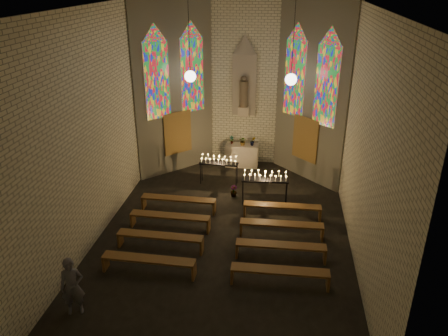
{
  "coord_description": "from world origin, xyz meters",
  "views": [
    {
      "loc": [
        1.66,
        -12.14,
        7.84
      ],
      "look_at": [
        -0.19,
        1.12,
        1.8
      ],
      "focal_mm": 35.0,
      "sensor_mm": 36.0,
      "label": 1
    }
  ],
  "objects_px": {
    "votive_stand_left": "(219,161)",
    "visitor": "(72,287)",
    "altar": "(242,155)",
    "votive_stand_right": "(265,178)",
    "aisle_flower_pot": "(234,191)"
  },
  "relations": [
    {
      "from": "altar",
      "to": "visitor",
      "type": "xyz_separation_m",
      "value": [
        -3.21,
        -9.63,
        0.29
      ]
    },
    {
      "from": "altar",
      "to": "votive_stand_right",
      "type": "bearing_deg",
      "value": -70.69
    },
    {
      "from": "altar",
      "to": "votive_stand_right",
      "type": "height_order",
      "value": "votive_stand_right"
    },
    {
      "from": "votive_stand_left",
      "to": "visitor",
      "type": "relative_size",
      "value": 0.99
    },
    {
      "from": "aisle_flower_pot",
      "to": "votive_stand_left",
      "type": "height_order",
      "value": "votive_stand_left"
    },
    {
      "from": "visitor",
      "to": "votive_stand_left",
      "type": "bearing_deg",
      "value": 50.57
    },
    {
      "from": "altar",
      "to": "votive_stand_right",
      "type": "xyz_separation_m",
      "value": [
        1.17,
        -3.35,
        0.57
      ]
    },
    {
      "from": "votive_stand_left",
      "to": "votive_stand_right",
      "type": "height_order",
      "value": "votive_stand_right"
    },
    {
      "from": "altar",
      "to": "aisle_flower_pot",
      "type": "height_order",
      "value": "altar"
    },
    {
      "from": "visitor",
      "to": "aisle_flower_pot",
      "type": "bearing_deg",
      "value": 42.94
    },
    {
      "from": "altar",
      "to": "votive_stand_left",
      "type": "bearing_deg",
      "value": -110.98
    },
    {
      "from": "aisle_flower_pot",
      "to": "visitor",
      "type": "relative_size",
      "value": 0.28
    },
    {
      "from": "votive_stand_right",
      "to": "visitor",
      "type": "height_order",
      "value": "visitor"
    },
    {
      "from": "altar",
      "to": "votive_stand_right",
      "type": "relative_size",
      "value": 0.82
    },
    {
      "from": "votive_stand_left",
      "to": "votive_stand_right",
      "type": "bearing_deg",
      "value": -35.01
    }
  ]
}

